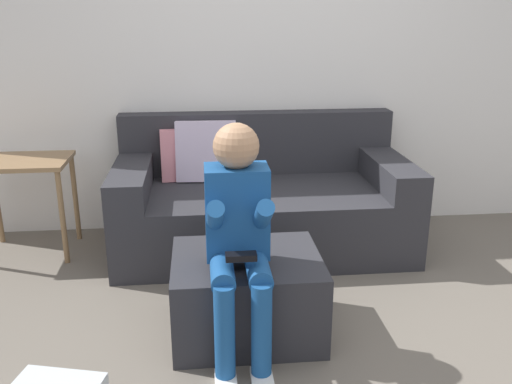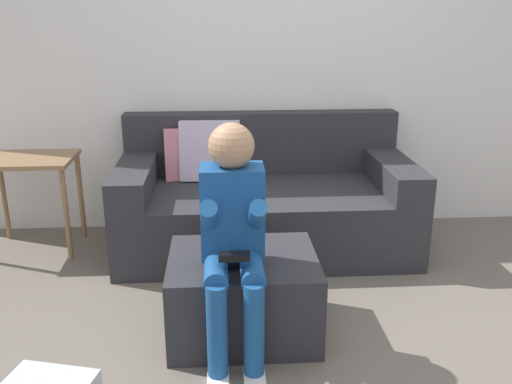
{
  "view_description": "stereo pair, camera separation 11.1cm",
  "coord_description": "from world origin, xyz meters",
  "views": [
    {
      "loc": [
        -0.57,
        -2.24,
        1.62
      ],
      "look_at": [
        -0.25,
        0.87,
        0.6
      ],
      "focal_mm": 38.98,
      "sensor_mm": 36.0,
      "label": 1
    },
    {
      "loc": [
        -0.46,
        -2.25,
        1.62
      ],
      "look_at": [
        -0.25,
        0.87,
        0.6
      ],
      "focal_mm": 38.98,
      "sensor_mm": 36.0,
      "label": 2
    }
  ],
  "objects": [
    {
      "name": "person_seated",
      "position": [
        -0.41,
        0.17,
        0.66
      ],
      "size": [
        0.3,
        0.61,
        1.14
      ],
      "color": "#194C8C",
      "rests_on": "ground_plane"
    },
    {
      "name": "couch_sectional",
      "position": [
        -0.16,
        1.47,
        0.32
      ],
      "size": [
        2.02,
        0.99,
        0.91
      ],
      "color": "#2D2D33",
      "rests_on": "ground_plane"
    },
    {
      "name": "ottoman",
      "position": [
        -0.35,
        0.34,
        0.21
      ],
      "size": [
        0.76,
        0.62,
        0.43
      ],
      "primitive_type": "cube",
      "color": "#2D2D33",
      "rests_on": "ground_plane"
    },
    {
      "name": "wall_back",
      "position": [
        0.0,
        1.96,
        1.22
      ],
      "size": [
        5.03,
        0.1,
        2.45
      ],
      "primitive_type": "cube",
      "color": "white",
      "rests_on": "ground_plane"
    },
    {
      "name": "side_table",
      "position": [
        -1.77,
        1.51,
        0.56
      ],
      "size": [
        0.61,
        0.47,
        0.67
      ],
      "color": "olive",
      "rests_on": "ground_plane"
    },
    {
      "name": "ground_plane",
      "position": [
        0.0,
        0.0,
        0.0
      ],
      "size": [
        6.54,
        6.54,
        0.0
      ],
      "primitive_type": "plane",
      "color": "#6B6359"
    }
  ]
}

